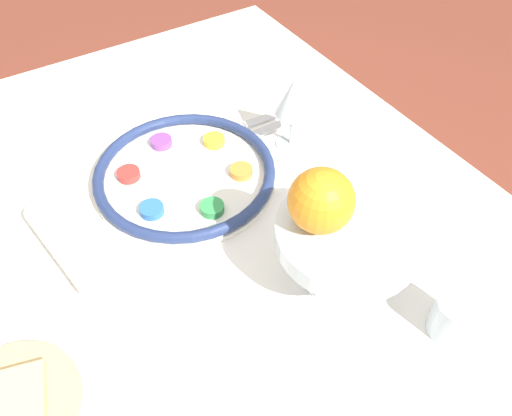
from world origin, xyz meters
TOP-DOWN VIEW (x-y plane):
  - ground_plane at (0.00, 0.00)m, footprint 8.00×8.00m
  - dining_table at (0.00, 0.00)m, footprint 1.16×1.08m
  - seder_plate at (-0.07, 0.07)m, footprint 0.33×0.33m
  - wine_glass at (-0.05, 0.29)m, footprint 0.07×0.07m
  - fruit_stand at (0.25, 0.18)m, footprint 0.20×0.20m
  - orange_fruit at (0.22, 0.14)m, footprint 0.09×0.09m
  - bread_plate at (0.19, -0.30)m, footprint 0.18×0.18m
  - napkin_roll at (-0.01, -0.16)m, footprint 0.19×0.08m
  - cup_near at (0.40, 0.25)m, footprint 0.06×0.06m
  - fork_left at (-0.14, 0.34)m, footprint 0.03×0.20m
  - fork_right at (-0.11, 0.34)m, footprint 0.02×0.20m

SIDE VIEW (x-z plane):
  - ground_plane at x=0.00m, z-range 0.00..0.00m
  - dining_table at x=0.00m, z-range 0.00..0.72m
  - fork_left at x=-0.14m, z-range 0.72..0.73m
  - fork_right at x=-0.11m, z-range 0.72..0.73m
  - bread_plate at x=0.19m, z-range 0.72..0.74m
  - seder_plate at x=-0.07m, z-range 0.72..0.75m
  - napkin_roll at x=-0.01m, z-range 0.72..0.77m
  - cup_near at x=0.40m, z-range 0.72..0.79m
  - fruit_stand at x=0.25m, z-range 0.75..0.87m
  - wine_glass at x=-0.05m, z-range 0.75..0.90m
  - orange_fruit at x=0.22m, z-range 0.84..0.93m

